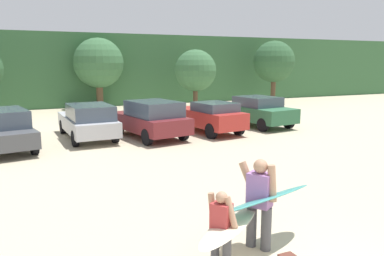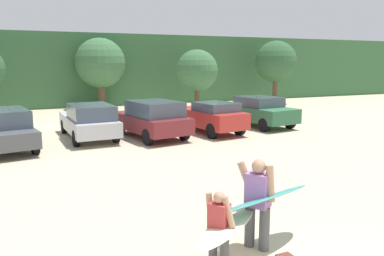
# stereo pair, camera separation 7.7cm
# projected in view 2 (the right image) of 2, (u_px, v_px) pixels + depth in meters

# --- Properties ---
(hillside_ridge) EXTENTS (108.00, 12.00, 5.45)m
(hillside_ridge) POSITION_uv_depth(u_px,v_px,m) (70.00, 69.00, 33.12)
(hillside_ridge) COLOR #38663D
(hillside_ridge) RESTS_ON ground_plane
(tree_center) EXTENTS (3.54, 3.54, 5.03)m
(tree_center) POSITION_uv_depth(u_px,v_px,m) (100.00, 63.00, 27.16)
(tree_center) COLOR brown
(tree_center) RESTS_ON ground_plane
(tree_far_left) EXTENTS (3.02, 3.02, 4.23)m
(tree_far_left) POSITION_uv_depth(u_px,v_px,m) (197.00, 71.00, 27.62)
(tree_far_left) COLOR brown
(tree_far_left) RESTS_ON ground_plane
(tree_left) EXTENTS (3.30, 3.30, 5.01)m
(tree_left) POSITION_uv_depth(u_px,v_px,m) (276.00, 62.00, 30.53)
(tree_left) COLOR brown
(tree_left) RESTS_ON ground_plane
(parked_car_dark_gray) EXTENTS (2.53, 4.66, 1.56)m
(parked_car_dark_gray) POSITION_uv_depth(u_px,v_px,m) (4.00, 129.00, 14.45)
(parked_car_dark_gray) COLOR #4C4F54
(parked_car_dark_gray) RESTS_ON ground_plane
(parked_car_silver) EXTENTS (2.05, 4.86, 1.55)m
(parked_car_silver) POSITION_uv_depth(u_px,v_px,m) (89.00, 120.00, 16.56)
(parked_car_silver) COLOR silver
(parked_car_silver) RESTS_ON ground_plane
(parked_car_maroon) EXTENTS (2.67, 4.48, 1.65)m
(parked_car_maroon) POSITION_uv_depth(u_px,v_px,m) (152.00, 118.00, 16.73)
(parked_car_maroon) COLOR maroon
(parked_car_maroon) RESTS_ON ground_plane
(parked_car_red) EXTENTS (2.28, 4.20, 1.48)m
(parked_car_red) POSITION_uv_depth(u_px,v_px,m) (211.00, 116.00, 17.95)
(parked_car_red) COLOR #B72D28
(parked_car_red) RESTS_ON ground_plane
(parked_car_forest_green) EXTENTS (2.46, 4.19, 1.54)m
(parked_car_forest_green) POSITION_uv_depth(u_px,v_px,m) (259.00, 111.00, 19.76)
(parked_car_forest_green) COLOR #2D6642
(parked_car_forest_green) RESTS_ON ground_plane
(person_adult) EXTENTS (0.52, 0.69, 1.64)m
(person_adult) POSITION_uv_depth(u_px,v_px,m) (258.00, 199.00, 6.71)
(person_adult) COLOR #4C4C51
(person_adult) RESTS_ON ground_plane
(person_child) EXTENTS (0.39, 0.52, 1.28)m
(person_child) POSITION_uv_depth(u_px,v_px,m) (219.00, 225.00, 6.12)
(person_child) COLOR #4C4C51
(person_child) RESTS_ON ground_plane
(surfboard_teal) EXTENTS (2.34, 1.20, 0.32)m
(surfboard_teal) POSITION_uv_depth(u_px,v_px,m) (266.00, 198.00, 6.72)
(surfboard_teal) COLOR teal
(surfboard_cream) EXTENTS (1.90, 1.64, 0.14)m
(surfboard_cream) POSITION_uv_depth(u_px,v_px,m) (227.00, 226.00, 6.17)
(surfboard_cream) COLOR beige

